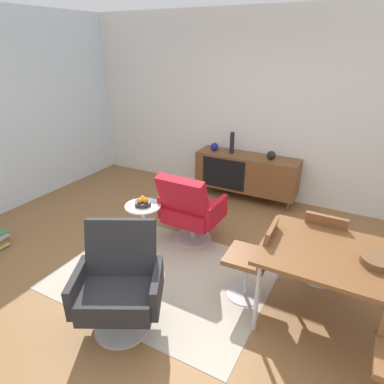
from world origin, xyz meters
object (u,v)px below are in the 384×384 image
at_px(vase_sculptural_dark, 271,155).
at_px(armchair_black_shell, 119,281).
at_px(side_table_round, 144,220).
at_px(dining_chair_back_left, 323,243).
at_px(dining_chair_near_window, 254,257).
at_px(wooden_bowl_on_table, 378,261).
at_px(dining_table, 363,265).
at_px(sideboard, 246,173).
at_px(vase_cobalt, 232,143).
at_px(fruit_bowl, 143,202).
at_px(lounge_chair_red, 190,208).
at_px(vase_ceramic_small, 214,147).

height_order(vase_sculptural_dark, armchair_black_shell, armchair_black_shell).
bearing_deg(side_table_round, vase_sculptural_dark, 61.37).
bearing_deg(vase_sculptural_dark, dining_chair_back_left, -57.34).
distance_m(vase_sculptural_dark, dining_chair_near_window, 2.25).
relative_size(vase_sculptural_dark, armchair_black_shell, 0.14).
relative_size(wooden_bowl_on_table, dining_chair_back_left, 0.30).
bearing_deg(wooden_bowl_on_table, dining_table, 176.52).
relative_size(dining_table, side_table_round, 3.08).
height_order(sideboard, wooden_bowl_on_table, wooden_bowl_on_table).
relative_size(vase_cobalt, vase_sculptural_dark, 2.51).
bearing_deg(fruit_bowl, armchair_black_shell, -62.51).
bearing_deg(side_table_round, lounge_chair_red, 31.18).
relative_size(dining_chair_near_window, armchair_black_shell, 0.90).
bearing_deg(armchair_black_shell, side_table_round, 117.49).
height_order(armchair_black_shell, fruit_bowl, armchair_black_shell).
xyz_separation_m(vase_ceramic_small, lounge_chair_red, (0.41, -1.56, -0.32)).
relative_size(vase_ceramic_small, fruit_bowl, 0.63).
distance_m(dining_chair_back_left, fruit_bowl, 2.06).
bearing_deg(sideboard, lounge_chair_red, -95.62).
bearing_deg(dining_table, vase_sculptural_dark, 122.52).
xyz_separation_m(sideboard, fruit_bowl, (-0.64, -1.86, 0.12)).
relative_size(sideboard, wooden_bowl_on_table, 6.15).
bearing_deg(dining_chair_back_left, dining_chair_near_window, -134.06).
height_order(dining_table, lounge_chair_red, lounge_chair_red).
bearing_deg(sideboard, vase_sculptural_dark, 0.29).
xyz_separation_m(vase_ceramic_small, wooden_bowl_on_table, (2.42, -2.18, -0.01)).
bearing_deg(vase_cobalt, dining_chair_near_window, -62.46).
distance_m(armchair_black_shell, side_table_round, 1.34).
xyz_separation_m(dining_chair_near_window, armchair_black_shell, (-0.89, -0.87, -0.00)).
relative_size(dining_chair_near_window, fruit_bowl, 4.28).
xyz_separation_m(dining_table, side_table_round, (-2.40, 0.32, -0.38)).
xyz_separation_m(vase_ceramic_small, dining_chair_back_left, (1.97, -1.61, -0.31)).
bearing_deg(fruit_bowl, side_table_round, 118.66).
bearing_deg(wooden_bowl_on_table, armchair_black_shell, -155.31).
xyz_separation_m(vase_cobalt, fruit_bowl, (-0.38, -1.86, -0.33)).
xyz_separation_m(armchair_black_shell, fruit_bowl, (-0.62, 1.18, 0.09)).
bearing_deg(vase_sculptural_dark, dining_chair_near_window, -77.12).
relative_size(dining_table, wooden_bowl_on_table, 6.15).
xyz_separation_m(sideboard, wooden_bowl_on_table, (1.85, -2.18, 0.33)).
distance_m(vase_sculptural_dark, wooden_bowl_on_table, 2.63).
height_order(vase_cobalt, fruit_bowl, vase_cobalt).
relative_size(sideboard, vase_ceramic_small, 12.63).
bearing_deg(vase_cobalt, vase_sculptural_dark, 0.00).
bearing_deg(lounge_chair_red, fruit_bowl, -148.74).
relative_size(lounge_chair_red, fruit_bowl, 4.73).
xyz_separation_m(wooden_bowl_on_table, dining_chair_near_window, (-0.98, 0.01, -0.30)).
height_order(dining_table, fruit_bowl, dining_table).
height_order(sideboard, fruit_bowl, sideboard).
relative_size(wooden_bowl_on_table, side_table_round, 0.50).
height_order(wooden_bowl_on_table, side_table_round, wooden_bowl_on_table).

